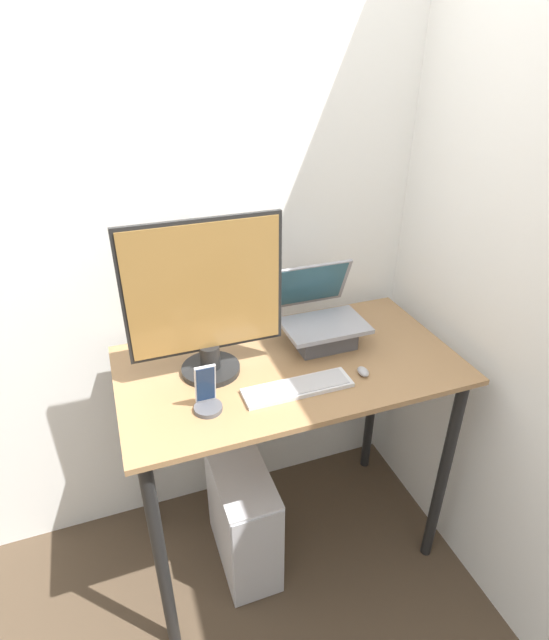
# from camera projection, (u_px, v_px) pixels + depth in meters

# --- Properties ---
(ground_plane) EXTENTS (12.00, 12.00, 0.00)m
(ground_plane) POSITION_uv_depth(u_px,v_px,m) (316.00, 604.00, 1.92)
(ground_plane) COLOR #473828
(wall_back) EXTENTS (6.00, 0.05, 2.60)m
(wall_back) POSITION_uv_depth(u_px,v_px,m) (252.00, 222.00, 1.86)
(wall_back) COLOR white
(wall_back) RESTS_ON ground_plane
(wall_side_right) EXTENTS (0.05, 6.00, 2.60)m
(wall_side_right) POSITION_uv_depth(u_px,v_px,m) (540.00, 271.00, 1.47)
(wall_side_right) COLOR white
(wall_side_right) RESTS_ON ground_plane
(desk) EXTENTS (1.17, 0.63, 0.92)m
(desk) POSITION_uv_depth(u_px,v_px,m) (289.00, 397.00, 1.80)
(desk) COLOR #936D47
(desk) RESTS_ON ground_plane
(laptop) EXTENTS (0.29, 0.28, 0.28)m
(laptop) POSITION_uv_depth(u_px,v_px,m) (322.00, 324.00, 1.80)
(laptop) COLOR #4C4C51
(laptop) RESTS_ON desk
(monitor) EXTENTS (0.50, 0.20, 0.53)m
(monitor) POSITION_uv_depth(u_px,v_px,m) (206.00, 305.00, 1.55)
(monitor) COLOR black
(monitor) RESTS_ON desk
(keyboard) EXTENTS (0.36, 0.10, 0.02)m
(keyboard) POSITION_uv_depth(u_px,v_px,m) (298.00, 387.00, 1.59)
(keyboard) COLOR silver
(keyboard) RESTS_ON desk
(mouse) EXTENTS (0.03, 0.05, 0.02)m
(mouse) POSITION_uv_depth(u_px,v_px,m) (363.00, 372.00, 1.65)
(mouse) COLOR #99999E
(mouse) RESTS_ON desk
(cell_phone) EXTENTS (0.09, 0.09, 0.16)m
(cell_phone) POSITION_uv_depth(u_px,v_px,m) (207.00, 398.00, 1.49)
(cell_phone) COLOR #4C4C51
(cell_phone) RESTS_ON desk
(computer_tower) EXTENTS (0.20, 0.41, 0.48)m
(computer_tower) POSITION_uv_depth(u_px,v_px,m) (243.00, 517.00, 1.98)
(computer_tower) COLOR silver
(computer_tower) RESTS_ON ground_plane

